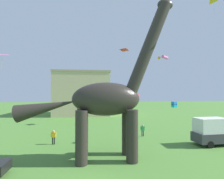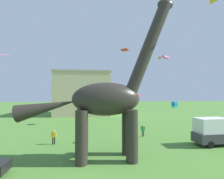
% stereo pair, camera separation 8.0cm
% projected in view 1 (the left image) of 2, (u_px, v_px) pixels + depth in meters
% --- Properties ---
extents(dinosaur_sculpture, '(14.76, 3.13, 15.43)m').
position_uv_depth(dinosaur_sculpture, '(105.00, 99.00, 16.34)').
color(dinosaur_sculpture, '#2D2823').
rests_on(dinosaur_sculpture, ground_plane).
extents(parked_box_truck, '(5.70, 2.40, 3.20)m').
position_uv_depth(parked_box_truck, '(216.00, 131.00, 20.70)').
color(parked_box_truck, '#38383D').
rests_on(parked_box_truck, ground_plane).
extents(person_near_flyer, '(0.64, 0.28, 1.70)m').
position_uv_depth(person_near_flyer, '(54.00, 136.00, 20.91)').
color(person_near_flyer, black).
rests_on(person_near_flyer, ground_plane).
extents(person_strolling_adult, '(0.63, 0.28, 1.67)m').
position_uv_depth(person_strolling_adult, '(143.00, 129.00, 24.84)').
color(person_strolling_adult, '#2D3347').
rests_on(person_strolling_adult, ground_plane).
extents(kite_mid_center, '(1.95, 1.94, 1.94)m').
position_uv_depth(kite_mid_center, '(124.00, 50.00, 34.58)').
color(kite_mid_center, red).
extents(kite_trailing, '(0.70, 0.70, 0.79)m').
position_uv_depth(kite_trailing, '(174.00, 104.00, 24.09)').
color(kite_trailing, '#287AE5').
extents(kite_high_right, '(2.06, 2.10, 0.59)m').
position_uv_depth(kite_high_right, '(164.00, 57.00, 34.27)').
color(kite_high_right, pink).
extents(kite_mid_right, '(1.21, 1.28, 1.32)m').
position_uv_depth(kite_mid_right, '(214.00, 0.00, 17.10)').
color(kite_mid_right, orange).
extents(kite_mid_left, '(1.32, 1.40, 1.48)m').
position_uv_depth(kite_mid_left, '(137.00, 95.00, 21.83)').
color(kite_mid_left, red).
extents(kite_far_left, '(1.25, 1.06, 1.35)m').
position_uv_depth(kite_far_left, '(2.00, 55.00, 14.69)').
color(kite_far_left, pink).
extents(background_building_block, '(15.42, 12.54, 12.22)m').
position_uv_depth(background_building_block, '(82.00, 93.00, 51.03)').
color(background_building_block, '#CCB78E').
rests_on(background_building_block, ground_plane).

